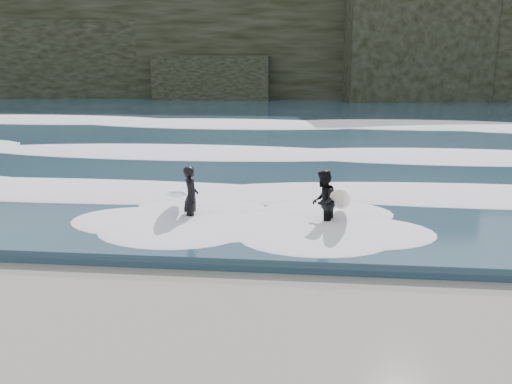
# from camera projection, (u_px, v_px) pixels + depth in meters

# --- Properties ---
(ground) EXTENTS (120.00, 120.00, 0.00)m
(ground) POSITION_uv_depth(u_px,v_px,m) (242.00, 346.00, 9.00)
(ground) COLOR olive
(ground) RESTS_ON ground
(sea) EXTENTS (90.00, 52.00, 0.30)m
(sea) POSITION_uv_depth(u_px,v_px,m) (300.00, 119.00, 36.93)
(sea) COLOR #213C4D
(sea) RESTS_ON ground
(headland) EXTENTS (70.00, 9.00, 10.00)m
(headland) POSITION_uv_depth(u_px,v_px,m) (307.00, 44.00, 52.14)
(headland) COLOR black
(headland) RESTS_ON ground
(foam_near) EXTENTS (60.00, 3.20, 0.20)m
(foam_near) POSITION_uv_depth(u_px,v_px,m) (280.00, 187.00, 17.58)
(foam_near) COLOR white
(foam_near) RESTS_ON sea
(foam_mid) EXTENTS (60.00, 4.00, 0.24)m
(foam_mid) POSITION_uv_depth(u_px,v_px,m) (290.00, 149.00, 24.32)
(foam_mid) COLOR white
(foam_mid) RESTS_ON sea
(foam_far) EXTENTS (60.00, 4.80, 0.30)m
(foam_far) POSITION_uv_depth(u_px,v_px,m) (298.00, 122.00, 33.00)
(foam_far) COLOR white
(foam_far) RESTS_ON sea
(surfer_left) EXTENTS (1.11, 1.91, 1.62)m
(surfer_left) POSITION_uv_depth(u_px,v_px,m) (188.00, 196.00, 14.86)
(surfer_left) COLOR black
(surfer_left) RESTS_ON ground
(surfer_right) EXTENTS (1.14, 1.80, 1.62)m
(surfer_right) POSITION_uv_depth(u_px,v_px,m) (325.00, 202.00, 14.35)
(surfer_right) COLOR black
(surfer_right) RESTS_ON ground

